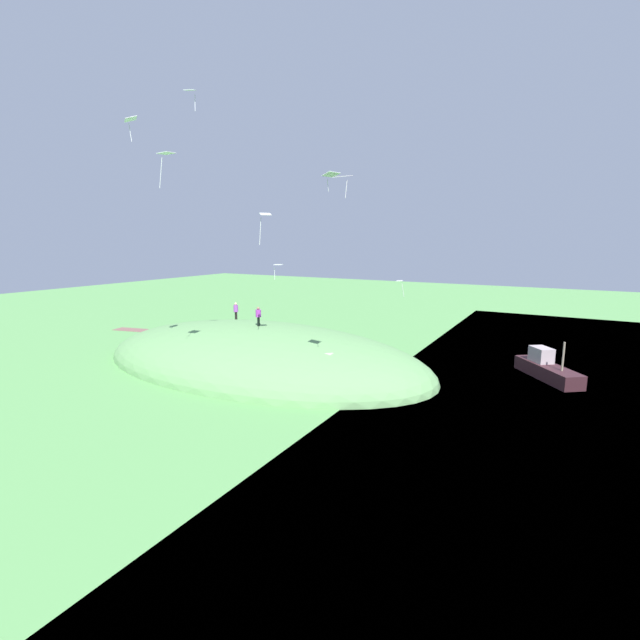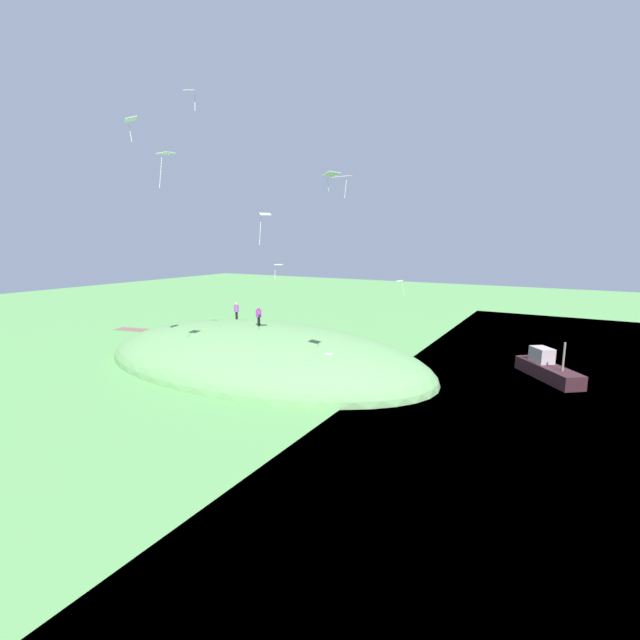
{
  "view_description": "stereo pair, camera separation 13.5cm",
  "coord_description": "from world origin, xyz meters",
  "px_view_note": "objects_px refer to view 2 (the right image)",
  "views": [
    {
      "loc": [
        -14.72,
        26.61,
        10.01
      ],
      "look_at": [
        0.31,
        -0.09,
        4.5
      ],
      "focal_mm": 24.68,
      "sensor_mm": 36.0,
      "label": 1
    },
    {
      "loc": [
        -14.84,
        26.55,
        10.01
      ],
      "look_at": [
        0.31,
        -0.09,
        4.5
      ],
      "focal_mm": 24.68,
      "sensor_mm": 36.0,
      "label": 2
    }
  ],
  "objects_px": {
    "boat_on_lake": "(547,369)",
    "kite_7": "(331,175)",
    "kite_6": "(400,282)",
    "kite_1": "(165,155)",
    "person_walking_path": "(259,314)",
    "kite_5": "(264,217)",
    "mooring_post": "(393,364)",
    "person_with_child": "(236,309)",
    "kite_3": "(342,177)",
    "kite_0": "(131,120)",
    "kite_4": "(190,92)",
    "kite_2": "(279,265)"
  },
  "relations": [
    {
      "from": "person_with_child",
      "to": "kite_1",
      "type": "bearing_deg",
      "value": -45.11
    },
    {
      "from": "person_walking_path",
      "to": "kite_1",
      "type": "distance_m",
      "value": 14.75
    },
    {
      "from": "kite_0",
      "to": "kite_6",
      "type": "relative_size",
      "value": 1.04
    },
    {
      "from": "person_walking_path",
      "to": "kite_1",
      "type": "bearing_deg",
      "value": 175.06
    },
    {
      "from": "kite_2",
      "to": "kite_5",
      "type": "bearing_deg",
      "value": 120.1
    },
    {
      "from": "person_walking_path",
      "to": "kite_7",
      "type": "distance_m",
      "value": 12.31
    },
    {
      "from": "kite_4",
      "to": "mooring_post",
      "type": "xyz_separation_m",
      "value": [
        -8.36,
        -11.99,
        -18.03
      ]
    },
    {
      "from": "kite_1",
      "to": "kite_2",
      "type": "bearing_deg",
      "value": -79.89
    },
    {
      "from": "boat_on_lake",
      "to": "kite_5",
      "type": "bearing_deg",
      "value": 89.69
    },
    {
      "from": "kite_4",
      "to": "kite_6",
      "type": "bearing_deg",
      "value": -122.87
    },
    {
      "from": "person_with_child",
      "to": "kite_3",
      "type": "bearing_deg",
      "value": -18.61
    },
    {
      "from": "kite_1",
      "to": "kite_5",
      "type": "relative_size",
      "value": 0.92
    },
    {
      "from": "person_walking_path",
      "to": "kite_5",
      "type": "height_order",
      "value": "kite_5"
    },
    {
      "from": "kite_0",
      "to": "kite_1",
      "type": "distance_m",
      "value": 3.64
    },
    {
      "from": "kite_1",
      "to": "mooring_post",
      "type": "height_order",
      "value": "kite_1"
    },
    {
      "from": "kite_2",
      "to": "person_walking_path",
      "type": "bearing_deg",
      "value": 99.57
    },
    {
      "from": "kite_3",
      "to": "kite_5",
      "type": "relative_size",
      "value": 0.56
    },
    {
      "from": "kite_2",
      "to": "mooring_post",
      "type": "distance_m",
      "value": 13.07
    },
    {
      "from": "kite_3",
      "to": "kite_2",
      "type": "bearing_deg",
      "value": -43.86
    },
    {
      "from": "person_with_child",
      "to": "kite_0",
      "type": "relative_size",
      "value": 1.26
    },
    {
      "from": "kite_6",
      "to": "kite_7",
      "type": "xyz_separation_m",
      "value": [
        3.35,
        5.29,
        7.63
      ]
    },
    {
      "from": "kite_1",
      "to": "person_with_child",
      "type": "bearing_deg",
      "value": -61.43
    },
    {
      "from": "kite_0",
      "to": "kite_3",
      "type": "relative_size",
      "value": 1.2
    },
    {
      "from": "kite_2",
      "to": "kite_3",
      "type": "distance_m",
      "value": 17.43
    },
    {
      "from": "kite_1",
      "to": "kite_2",
      "type": "relative_size",
      "value": 1.43
    },
    {
      "from": "kite_0",
      "to": "kite_7",
      "type": "height_order",
      "value": "kite_0"
    },
    {
      "from": "boat_on_lake",
      "to": "person_walking_path",
      "type": "xyz_separation_m",
      "value": [
        20.73,
        7.53,
        3.49
      ]
    },
    {
      "from": "boat_on_lake",
      "to": "kite_7",
      "type": "relative_size",
      "value": 4.37
    },
    {
      "from": "kite_1",
      "to": "boat_on_lake",
      "type": "bearing_deg",
      "value": -136.63
    },
    {
      "from": "boat_on_lake",
      "to": "kite_3",
      "type": "relative_size",
      "value": 4.98
    },
    {
      "from": "boat_on_lake",
      "to": "kite_6",
      "type": "xyz_separation_m",
      "value": [
        10.63,
        2.53,
        6.16
      ]
    },
    {
      "from": "kite_3",
      "to": "boat_on_lake",
      "type": "bearing_deg",
      "value": -121.68
    },
    {
      "from": "kite_4",
      "to": "kite_1",
      "type": "bearing_deg",
      "value": 94.45
    },
    {
      "from": "person_walking_path",
      "to": "mooring_post",
      "type": "xyz_separation_m",
      "value": [
        -10.05,
        -3.97,
        -3.75
      ]
    },
    {
      "from": "person_walking_path",
      "to": "boat_on_lake",
      "type": "bearing_deg",
      "value": -85.29
    },
    {
      "from": "kite_2",
      "to": "kite_3",
      "type": "xyz_separation_m",
      "value": [
        -12.0,
        11.53,
        5.2
      ]
    },
    {
      "from": "person_with_child",
      "to": "kite_2",
      "type": "bearing_deg",
      "value": 8.66
    },
    {
      "from": "boat_on_lake",
      "to": "person_walking_path",
      "type": "distance_m",
      "value": 22.33
    },
    {
      "from": "person_walking_path",
      "to": "kite_1",
      "type": "relative_size",
      "value": 0.83
    },
    {
      "from": "mooring_post",
      "to": "kite_7",
      "type": "bearing_deg",
      "value": 52.26
    },
    {
      "from": "kite_1",
      "to": "kite_7",
      "type": "height_order",
      "value": "kite_1"
    },
    {
      "from": "kite_1",
      "to": "kite_5",
      "type": "height_order",
      "value": "kite_1"
    },
    {
      "from": "kite_4",
      "to": "kite_6",
      "type": "xyz_separation_m",
      "value": [
        -8.41,
        -13.02,
        -11.61
      ]
    },
    {
      "from": "kite_6",
      "to": "kite_1",
      "type": "bearing_deg",
      "value": 61.69
    },
    {
      "from": "kite_3",
      "to": "kite_7",
      "type": "xyz_separation_m",
      "value": [
        4.6,
        -7.39,
        1.35
      ]
    },
    {
      "from": "kite_0",
      "to": "kite_6",
      "type": "bearing_deg",
      "value": -126.41
    },
    {
      "from": "kite_3",
      "to": "kite_4",
      "type": "bearing_deg",
      "value": 2.04
    },
    {
      "from": "kite_1",
      "to": "kite_4",
      "type": "distance_m",
      "value": 4.48
    },
    {
      "from": "kite_2",
      "to": "kite_7",
      "type": "xyz_separation_m",
      "value": [
        -7.4,
        4.14,
        6.55
      ]
    },
    {
      "from": "person_with_child",
      "to": "kite_6",
      "type": "distance_m",
      "value": 16.68
    }
  ]
}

